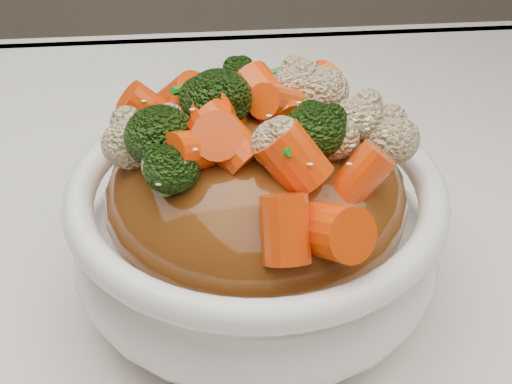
{
  "coord_description": "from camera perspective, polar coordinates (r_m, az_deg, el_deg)",
  "views": [
    {
      "loc": [
        -0.04,
        -0.3,
        1.08
      ],
      "look_at": [
        -0.01,
        0.05,
        0.82
      ],
      "focal_mm": 55.0,
      "sensor_mm": 36.0,
      "label": 1
    }
  ],
  "objects": [
    {
      "name": "scallions",
      "position": [
        0.4,
        -0.0,
        6.76
      ],
      "size": [
        0.16,
        0.16,
        0.02
      ],
      "primitive_type": null,
      "rotation": [
        0.0,
        0.0,
        -0.4
      ],
      "color": "#21741A",
      "rests_on": "sauce_base"
    },
    {
      "name": "sesame_seeds",
      "position": [
        0.4,
        -0.0,
        6.76
      ],
      "size": [
        0.2,
        0.2,
        0.01
      ],
      "primitive_type": null,
      "rotation": [
        0.0,
        0.0,
        -0.4
      ],
      "color": "beige",
      "rests_on": "sauce_base"
    },
    {
      "name": "broccoli",
      "position": [
        0.4,
        -0.0,
        6.52
      ],
      "size": [
        0.22,
        0.22,
        0.04
      ],
      "primitive_type": null,
      "rotation": [
        0.0,
        0.0,
        -0.4
      ],
      "color": "black",
      "rests_on": "sauce_base"
    },
    {
      "name": "bowl",
      "position": [
        0.45,
        -0.0,
        -3.22
      ],
      "size": [
        0.27,
        0.27,
        0.08
      ],
      "primitive_type": null,
      "rotation": [
        0.0,
        0.0,
        -0.4
      ],
      "color": "white",
      "rests_on": "tablecloth"
    },
    {
      "name": "cauliflower",
      "position": [
        0.4,
        -0.0,
        6.28
      ],
      "size": [
        0.22,
        0.22,
        0.03
      ],
      "primitive_type": null,
      "rotation": [
        0.0,
        0.0,
        -0.4
      ],
      "color": "beige",
      "rests_on": "sauce_base"
    },
    {
      "name": "carrots",
      "position": [
        0.4,
        -0.0,
        6.64
      ],
      "size": [
        0.22,
        0.22,
        0.05
      ],
      "primitive_type": null,
      "rotation": [
        0.0,
        0.0,
        -0.4
      ],
      "color": "#E54107",
      "rests_on": "sauce_base"
    },
    {
      "name": "tablecloth",
      "position": [
        0.46,
        2.13,
        -12.68
      ],
      "size": [
        1.2,
        0.8,
        0.04
      ],
      "primitive_type": "cube",
      "color": "silver",
      "rests_on": "dining_table"
    },
    {
      "name": "sauce_base",
      "position": [
        0.43,
        -0.0,
        -0.31
      ],
      "size": [
        0.22,
        0.22,
        0.09
      ],
      "primitive_type": "ellipsoid",
      "rotation": [
        0.0,
        0.0,
        -0.4
      ],
      "color": "#623210",
      "rests_on": "bowl"
    }
  ]
}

